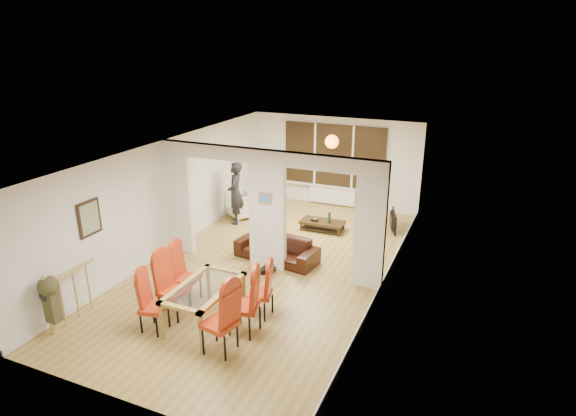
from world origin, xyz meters
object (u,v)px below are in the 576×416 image
Objects in this scene: dining_chair_rc at (260,290)px; bowl at (315,219)px; dining_chair_lb at (173,287)px; dining_table at (205,305)px; television at (390,221)px; dining_chair_la at (153,304)px; dining_chair_ra at (219,319)px; sofa at (277,248)px; bottle at (329,217)px; armchair at (243,204)px; person at (235,193)px; dining_chair_rb at (244,302)px; coffee_table at (322,226)px; dining_chair_lc at (186,275)px.

dining_chair_rc is 4.66× the size of bowl.
dining_chair_lb is 1.11× the size of dining_chair_rc.
television is (2.07, 5.55, -0.10)m from dining_table.
dining_chair_ra is (1.32, -0.06, 0.08)m from dining_chair_la.
dining_chair_rc is 2.30m from sofa.
dining_table is 5.92m from television.
bottle reaches higher than bowl.
dining_table is at bearing -34.87° from armchair.
bottle is (0.66, 4.77, 0.05)m from dining_table.
person is (-2.50, 5.03, 0.25)m from dining_chair_ra.
person reaches higher than television.
sofa is at bearing -94.58° from bowl.
dining_chair_lb is 1.53m from dining_chair_rc.
person reaches higher than dining_chair_rc.
dining_chair_lb is 0.68× the size of person.
sofa is 2.07m from bottle.
dining_chair_rb is 0.69× the size of person.
dining_chair_ra reaches higher than dining_chair_la.
dining_chair_rb is at bearing 8.47° from dining_chair_lb.
coffee_table is at bearing 88.23° from sofa.
dining_chair_rb is (1.40, 0.04, 0.01)m from dining_chair_lb.
armchair is 0.68m from person.
coffee_table is 0.35m from bottle.
sofa is at bearing -12.84° from armchair.
dining_table is 5.27m from armchair.
dining_chair_ra is 0.62m from dining_chair_rb.
dining_table is at bearing -93.07° from bowl.
dining_chair_lb is at bearing -96.25° from sofa.
dining_chair_ra is at bearing -72.25° from sofa.
armchair is (-1.19, 4.41, -0.18)m from dining_chair_lc.
sofa is 3.40m from television.
dining_chair_lb is at bearing 167.04° from dining_chair_rb.
dining_chair_lb is 6.20m from television.
dining_chair_ra is at bearing -90.08° from bottle.
dining_chair_lc is at bearing 169.42° from dining_chair_rc.
armchair is at bearing 82.13° from television.
dining_chair_la is 3.32× the size of bottle.
dining_chair_rb is at bearing -68.05° from sofa.
dining_chair_ra is 5.37m from bottle.
dining_chair_la is 0.52m from dining_chair_lb.
person is (-2.62, 3.84, 0.33)m from dining_chair_rc.
person reaches higher than bowl.
dining_chair_ra is (1.29, -0.58, 0.03)m from dining_chair_lb.
dining_table reaches higher than sofa.
dining_table is at bearing 142.61° from television.
dining_chair_ra is at bearing -85.77° from bowl.
bottle is at bearing -3.90° from bowl.
dining_chair_rc is 3.31× the size of bottle.
bowl is (0.26, 4.80, -0.07)m from dining_table.
sofa reaches higher than coffee_table.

